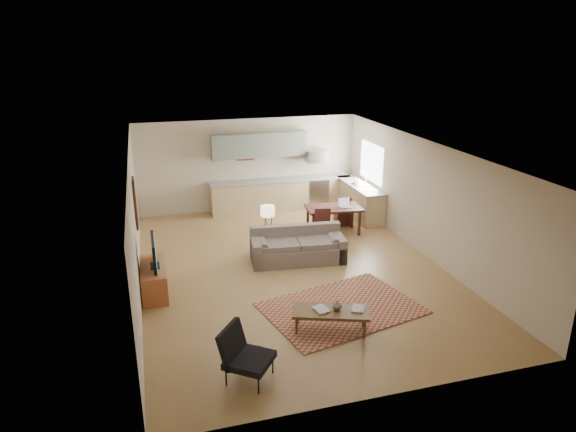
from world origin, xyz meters
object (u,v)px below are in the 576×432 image
object	(u,v)px
sofa	(298,245)
dining_table	(333,220)
coffee_table	(330,320)
console_table	(268,241)
tv_credenza	(154,280)
armchair	(249,355)

from	to	relation	value
sofa	dining_table	bearing A→B (deg)	51.97
coffee_table	console_table	distance (m)	3.61
console_table	dining_table	world-z (taller)	dining_table
coffee_table	console_table	bearing A→B (deg)	113.82
sofa	tv_credenza	bearing A→B (deg)	-161.43
coffee_table	armchair	distance (m)	1.91
console_table	dining_table	size ratio (longest dim) A/B	0.48
armchair	dining_table	xyz separation A→B (m)	(3.39, 5.44, -0.06)
sofa	armchair	xyz separation A→B (m)	(-1.97, -3.97, 0.03)
sofa	tv_credenza	xyz separation A→B (m)	(-3.24, -0.72, -0.09)
dining_table	tv_credenza	bearing A→B (deg)	-149.80
coffee_table	sofa	bearing A→B (deg)	103.94
console_table	tv_credenza	bearing A→B (deg)	-150.34
tv_credenza	console_table	distance (m)	2.98
coffee_table	armchair	xyz separation A→B (m)	(-1.64, -0.95, 0.22)
dining_table	coffee_table	bearing A→B (deg)	-106.25
coffee_table	tv_credenza	distance (m)	3.71
tv_credenza	console_table	xyz separation A→B (m)	(2.68, 1.30, 0.04)
armchair	console_table	size ratio (longest dim) A/B	1.24
sofa	coffee_table	world-z (taller)	sofa
tv_credenza	console_table	size ratio (longest dim) A/B	1.88
dining_table	sofa	bearing A→B (deg)	-129.04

